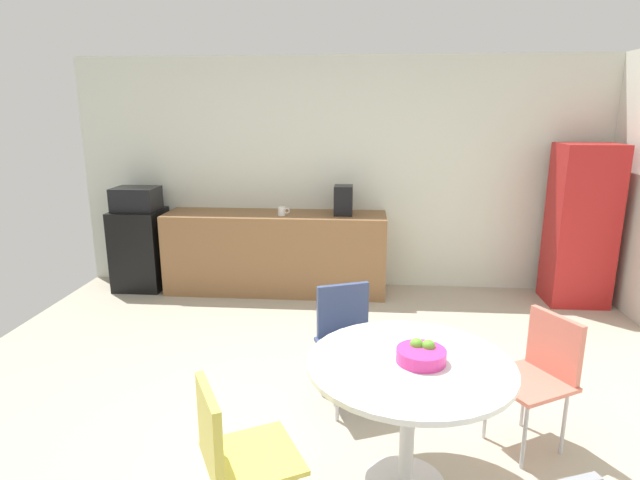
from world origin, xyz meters
TOP-DOWN VIEW (x-y plane):
  - ground_plane at (0.00, 0.00)m, footprint 6.00×6.00m
  - wall_back at (0.00, 3.00)m, footprint 6.00×0.10m
  - counter_block at (-0.70, 2.65)m, footprint 2.46×0.60m
  - mini_fridge at (-2.28, 2.65)m, footprint 0.54×0.54m
  - microwave at (-2.28, 2.65)m, footprint 0.48×0.38m
  - locker_cabinet at (2.55, 2.55)m, footprint 0.60×0.50m
  - round_table at (0.52, -0.47)m, footprint 1.07×1.07m
  - chair_coral at (1.36, 0.00)m, footprint 0.57×0.57m
  - chair_navy at (0.17, 0.42)m, footprint 0.55×0.55m
  - chair_yellow at (-0.32, -0.91)m, footprint 0.57×0.57m
  - fruit_bowl at (0.58, -0.46)m, footprint 0.26×0.26m
  - mug_white at (-0.60, 2.55)m, footprint 0.13×0.08m
  - coffee_maker at (0.06, 2.65)m, footprint 0.20×0.24m

SIDE VIEW (x-z plane):
  - ground_plane at x=0.00m, z-range 0.00..0.00m
  - counter_block at x=-0.70m, z-range 0.00..0.90m
  - mini_fridge at x=-2.28m, z-range 0.00..0.91m
  - chair_coral at x=1.36m, z-range 0.11..0.94m
  - chair_navy at x=0.17m, z-range 0.11..0.94m
  - chair_yellow at x=-0.32m, z-range 0.11..0.94m
  - round_table at x=0.52m, z-range 0.23..0.99m
  - fruit_bowl at x=0.58m, z-range 0.74..0.85m
  - locker_cabinet at x=2.55m, z-range 0.00..1.69m
  - mug_white at x=-0.60m, z-range 0.90..1.00m
  - microwave at x=-2.28m, z-range 0.91..1.17m
  - coffee_maker at x=0.06m, z-range 0.90..1.22m
  - wall_back at x=0.00m, z-range 0.00..2.60m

